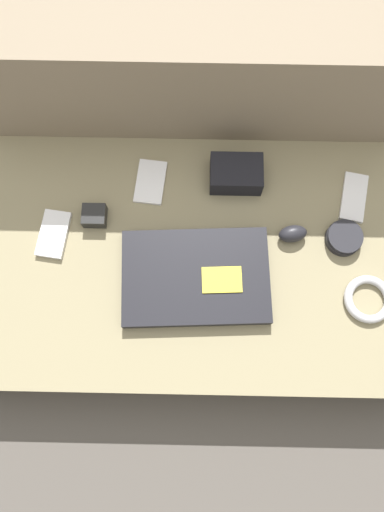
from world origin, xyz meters
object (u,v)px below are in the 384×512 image
phone_silver (150,182)px  camera_pouch (236,174)px  speaker_puck (344,238)px  phone_black (354,197)px  computer_mouse (293,234)px  charger_brick (94,216)px  laptop (196,277)px  phone_small (54,234)px

phone_silver → camera_pouch: (0.21, 0.01, 0.03)m
speaker_puck → phone_black: size_ratio=0.65×
camera_pouch → computer_mouse: bearing=-47.2°
speaker_puck → camera_pouch: camera_pouch is taller
charger_brick → laptop: bearing=-30.6°
phone_black → laptop: bearing=-140.7°
speaker_puck → charger_brick: 0.59m
speaker_puck → phone_black: 0.11m
speaker_puck → camera_pouch: bearing=149.5°
phone_black → computer_mouse: bearing=-136.3°
laptop → speaker_puck: bearing=13.6°
phone_small → charger_brick: bearing=32.4°
laptop → computer_mouse: (0.22, 0.11, 0.00)m
laptop → charger_brick: charger_brick is taller
charger_brick → camera_pouch: bearing=17.8°
laptop → speaker_puck: laptop is taller
computer_mouse → phone_silver: size_ratio=0.62×
computer_mouse → phone_black: (0.15, 0.10, -0.01)m
speaker_puck → phone_black: (0.03, 0.11, -0.01)m
laptop → phone_small: size_ratio=2.83×
laptop → phone_black: 0.43m
phone_black → camera_pouch: (-0.29, 0.04, 0.02)m
phone_small → camera_pouch: camera_pouch is taller
phone_silver → phone_black: phone_black is taller
speaker_puck → charger_brick: size_ratio=1.56×
phone_black → phone_small: 0.72m
phone_small → speaker_puck: bearing=7.8°
laptop → phone_small: laptop is taller
phone_silver → phone_black: size_ratio=0.91×
speaker_puck → computer_mouse: bearing=177.3°
phone_silver → phone_black: (0.49, -0.03, 0.00)m
laptop → camera_pouch: 0.27m
computer_mouse → phone_black: computer_mouse is taller
camera_pouch → charger_brick: bearing=-162.2°
phone_small → phone_silver: bearing=39.4°
speaker_puck → phone_small: (-0.68, -0.00, -0.01)m
speaker_puck → phone_silver: 0.48m
phone_silver → charger_brick: (-0.13, -0.09, 0.01)m
phone_silver → phone_small: phone_small is taller
computer_mouse → phone_silver: bearing=148.1°
computer_mouse → phone_black: size_ratio=0.56×
laptop → speaker_puck: (0.35, 0.10, -0.00)m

